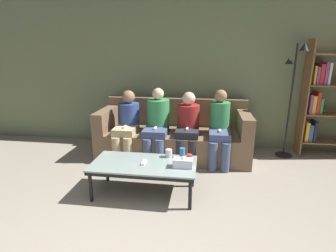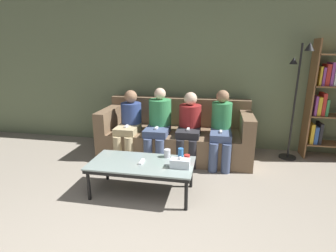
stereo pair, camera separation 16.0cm
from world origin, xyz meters
name	(u,v)px [view 2 (the right image)]	position (x,y,z in m)	size (l,w,h in m)	color
wall_back	(181,73)	(0.00, 3.49, 1.30)	(12.00, 0.06, 2.60)	#707F5B
couch	(176,135)	(0.00, 2.94, 0.32)	(2.37, 0.96, 0.90)	brown
coffee_table	(142,165)	(-0.20, 1.62, 0.36)	(1.23, 0.61, 0.40)	#8C9E99
cup_near_left	(187,159)	(0.33, 1.69, 0.46)	(0.07, 0.07, 0.11)	red
cup_near_right	(167,153)	(0.07, 1.84, 0.45)	(0.08, 0.08, 0.10)	silver
cup_far_center	(181,153)	(0.24, 1.85, 0.46)	(0.07, 0.07, 0.12)	#3372BF
tissue_box	(180,163)	(0.27, 1.57, 0.45)	(0.22, 0.12, 0.13)	silver
game_remote	(142,162)	(-0.20, 1.62, 0.41)	(0.04, 0.15, 0.02)	white
bookshelf	(329,102)	(2.35, 3.26, 0.91)	(0.81, 0.32, 1.85)	brown
standing_lamp	(297,90)	(1.82, 3.12, 1.10)	(0.31, 0.26, 1.79)	black
seated_person_left_end	(129,122)	(-0.72, 2.72, 0.58)	(0.33, 0.66, 1.07)	tan
seated_person_mid_left	(159,122)	(-0.24, 2.73, 0.60)	(0.35, 0.69, 1.12)	#47567A
seated_person_mid_right	(189,125)	(0.24, 2.73, 0.58)	(0.34, 0.64, 1.07)	#28282D
seated_person_right_end	(221,126)	(0.72, 2.71, 0.59)	(0.31, 0.67, 1.11)	#47567A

